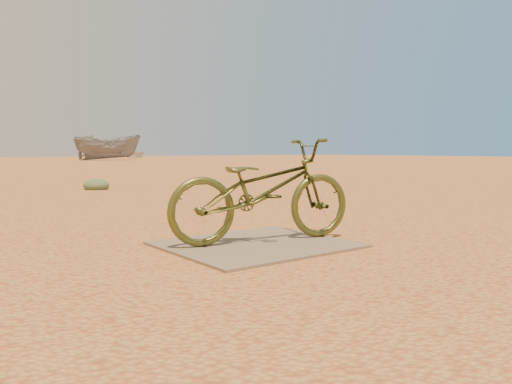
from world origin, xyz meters
TOP-DOWN VIEW (x-y plane):
  - ground at (0.00, 0.00)m, footprint 120.00×120.00m
  - plywood_board at (-0.38, -0.30)m, footprint 1.46×1.28m
  - bicycle at (-0.28, -0.26)m, footprint 1.76×0.92m
  - boat_mid_right at (11.91, 35.63)m, footprint 5.54×2.51m
  - boat_far_right at (19.75, 48.65)m, footprint 4.42×5.28m
  - kale_b at (0.65, 6.49)m, footprint 0.51×0.51m

SIDE VIEW (x-z plane):
  - ground at x=0.00m, z-range 0.00..0.00m
  - kale_b at x=0.65m, z-range -0.14..0.14m
  - plywood_board at x=-0.38m, z-range 0.00..0.02m
  - bicycle at x=-0.28m, z-range 0.02..0.90m
  - boat_far_right at x=19.75m, z-range 0.00..0.94m
  - boat_mid_right at x=11.91m, z-range 0.00..2.08m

